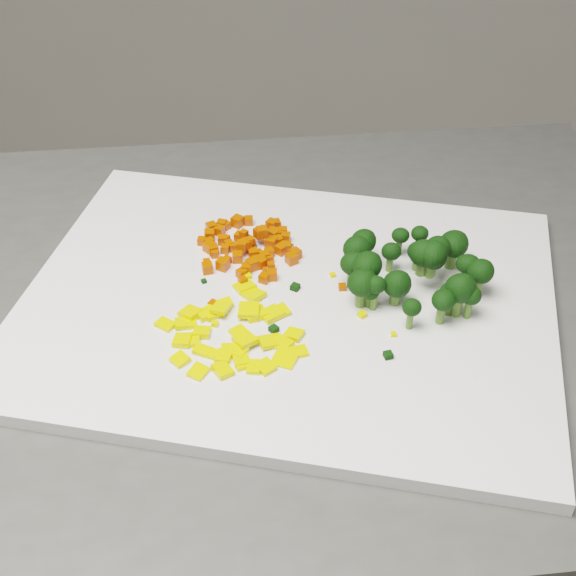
% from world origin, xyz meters
% --- Properties ---
extents(counter_block, '(1.03, 0.86, 0.90)m').
position_xyz_m(counter_block, '(0.09, 0.60, 0.45)').
color(counter_block, '#434341').
rests_on(counter_block, ground).
extents(cutting_board, '(0.49, 0.38, 0.01)m').
position_xyz_m(cutting_board, '(0.14, 0.59, 0.91)').
color(cutting_board, white).
rests_on(cutting_board, counter_block).
extents(carrot_pile, '(0.11, 0.11, 0.03)m').
position_xyz_m(carrot_pile, '(0.08, 0.65, 0.93)').
color(carrot_pile, '#BF3402').
rests_on(carrot_pile, cutting_board).
extents(pepper_pile, '(0.12, 0.12, 0.02)m').
position_xyz_m(pepper_pile, '(0.10, 0.54, 0.92)').
color(pepper_pile, yellow).
rests_on(pepper_pile, cutting_board).
extents(broccoli_pile, '(0.13, 0.13, 0.06)m').
position_xyz_m(broccoli_pile, '(0.25, 0.63, 0.94)').
color(broccoli_pile, black).
rests_on(broccoli_pile, cutting_board).
extents(carrot_cube_0, '(0.01, 0.01, 0.01)m').
position_xyz_m(carrot_cube_0, '(0.06, 0.67, 0.92)').
color(carrot_cube_0, '#BF3402').
rests_on(carrot_cube_0, carrot_pile).
extents(carrot_cube_1, '(0.01, 0.01, 0.01)m').
position_xyz_m(carrot_cube_1, '(0.04, 0.66, 0.92)').
color(carrot_cube_1, '#BF3402').
rests_on(carrot_cube_1, carrot_pile).
extents(carrot_cube_2, '(0.01, 0.01, 0.01)m').
position_xyz_m(carrot_cube_2, '(0.08, 0.66, 0.92)').
color(carrot_cube_2, '#BF3402').
rests_on(carrot_cube_2, carrot_pile).
extents(carrot_cube_3, '(0.01, 0.01, 0.01)m').
position_xyz_m(carrot_cube_3, '(0.10, 0.67, 0.93)').
color(carrot_cube_3, '#BF3402').
rests_on(carrot_cube_3, carrot_pile).
extents(carrot_cube_4, '(0.01, 0.01, 0.01)m').
position_xyz_m(carrot_cube_4, '(0.05, 0.68, 0.92)').
color(carrot_cube_4, '#BF3402').
rests_on(carrot_cube_4, carrot_pile).
extents(carrot_cube_5, '(0.01, 0.01, 0.01)m').
position_xyz_m(carrot_cube_5, '(0.12, 0.67, 0.92)').
color(carrot_cube_5, '#BF3402').
rests_on(carrot_cube_5, carrot_pile).
extents(carrot_cube_6, '(0.01, 0.01, 0.01)m').
position_xyz_m(carrot_cube_6, '(0.12, 0.68, 0.92)').
color(carrot_cube_6, '#BF3402').
rests_on(carrot_cube_6, carrot_pile).
extents(carrot_cube_7, '(0.01, 0.01, 0.01)m').
position_xyz_m(carrot_cube_7, '(0.09, 0.68, 0.92)').
color(carrot_cube_7, '#BF3402').
rests_on(carrot_cube_7, carrot_pile).
extents(carrot_cube_8, '(0.01, 0.01, 0.01)m').
position_xyz_m(carrot_cube_8, '(0.10, 0.70, 0.92)').
color(carrot_cube_8, '#BF3402').
rests_on(carrot_cube_8, carrot_pile).
extents(carrot_cube_9, '(0.01, 0.01, 0.01)m').
position_xyz_m(carrot_cube_9, '(0.11, 0.68, 0.92)').
color(carrot_cube_9, '#BF3402').
rests_on(carrot_cube_9, carrot_pile).
extents(carrot_cube_10, '(0.01, 0.01, 0.01)m').
position_xyz_m(carrot_cube_10, '(0.09, 0.65, 0.93)').
color(carrot_cube_10, '#BF3402').
rests_on(carrot_cube_10, carrot_pile).
extents(carrot_cube_11, '(0.01, 0.01, 0.01)m').
position_xyz_m(carrot_cube_11, '(0.10, 0.70, 0.92)').
color(carrot_cube_11, '#BF3402').
rests_on(carrot_cube_11, carrot_pile).
extents(carrot_cube_12, '(0.01, 0.01, 0.01)m').
position_xyz_m(carrot_cube_12, '(0.11, 0.65, 0.92)').
color(carrot_cube_12, '#BF3402').
rests_on(carrot_cube_12, carrot_pile).
extents(carrot_cube_13, '(0.01, 0.01, 0.01)m').
position_xyz_m(carrot_cube_13, '(0.04, 0.66, 0.92)').
color(carrot_cube_13, '#BF3402').
rests_on(carrot_cube_13, carrot_pile).
extents(carrot_cube_14, '(0.01, 0.01, 0.01)m').
position_xyz_m(carrot_cube_14, '(0.08, 0.64, 0.92)').
color(carrot_cube_14, '#BF3402').
rests_on(carrot_cube_14, carrot_pile).
extents(carrot_cube_15, '(0.01, 0.01, 0.01)m').
position_xyz_m(carrot_cube_15, '(0.09, 0.67, 0.92)').
color(carrot_cube_15, '#BF3402').
rests_on(carrot_cube_15, carrot_pile).
extents(carrot_cube_16, '(0.01, 0.01, 0.01)m').
position_xyz_m(carrot_cube_16, '(0.08, 0.65, 0.93)').
color(carrot_cube_16, '#BF3402').
rests_on(carrot_cube_16, carrot_pile).
extents(carrot_cube_17, '(0.01, 0.01, 0.01)m').
position_xyz_m(carrot_cube_17, '(0.05, 0.69, 0.92)').
color(carrot_cube_17, '#BF3402').
rests_on(carrot_cube_17, carrot_pile).
extents(carrot_cube_18, '(0.01, 0.01, 0.01)m').
position_xyz_m(carrot_cube_18, '(0.06, 0.65, 0.92)').
color(carrot_cube_18, '#BF3402').
rests_on(carrot_cube_18, carrot_pile).
extents(carrot_cube_19, '(0.01, 0.01, 0.01)m').
position_xyz_m(carrot_cube_19, '(0.09, 0.66, 0.92)').
color(carrot_cube_19, '#BF3402').
rests_on(carrot_cube_19, carrot_pile).
extents(carrot_cube_20, '(0.01, 0.01, 0.01)m').
position_xyz_m(carrot_cube_20, '(0.09, 0.62, 0.92)').
color(carrot_cube_20, '#BF3402').
rests_on(carrot_cube_20, carrot_pile).
extents(carrot_cube_21, '(0.01, 0.01, 0.01)m').
position_xyz_m(carrot_cube_21, '(0.13, 0.65, 0.92)').
color(carrot_cube_21, '#BF3402').
rests_on(carrot_cube_21, carrot_pile).
extents(carrot_cube_22, '(0.01, 0.01, 0.01)m').
position_xyz_m(carrot_cube_22, '(0.11, 0.63, 0.92)').
color(carrot_cube_22, '#BF3402').
rests_on(carrot_cube_22, carrot_pile).
extents(carrot_cube_23, '(0.01, 0.01, 0.01)m').
position_xyz_m(carrot_cube_23, '(0.09, 0.62, 0.92)').
color(carrot_cube_23, '#BF3402').
rests_on(carrot_cube_23, carrot_pile).
extents(carrot_cube_24, '(0.01, 0.01, 0.01)m').
position_xyz_m(carrot_cube_24, '(0.09, 0.65, 0.92)').
color(carrot_cube_24, '#BF3402').
rests_on(carrot_cube_24, carrot_pile).
extents(carrot_cube_25, '(0.01, 0.01, 0.01)m').
position_xyz_m(carrot_cube_25, '(0.08, 0.67, 0.92)').
color(carrot_cube_25, '#BF3402').
rests_on(carrot_cube_25, carrot_pile).
extents(carrot_cube_26, '(0.01, 0.01, 0.01)m').
position_xyz_m(carrot_cube_26, '(0.05, 0.69, 0.92)').
color(carrot_cube_26, '#BF3402').
rests_on(carrot_cube_26, carrot_pile).
extents(carrot_cube_27, '(0.01, 0.01, 0.01)m').
position_xyz_m(carrot_cube_27, '(0.10, 0.65, 0.92)').
color(carrot_cube_27, '#BF3402').
rests_on(carrot_cube_27, carrot_pile).
extents(carrot_cube_28, '(0.01, 0.01, 0.01)m').
position_xyz_m(carrot_cube_28, '(0.11, 0.68, 0.92)').
color(carrot_cube_28, '#BF3402').
rests_on(carrot_cube_28, carrot_pile).
extents(carrot_cube_29, '(0.01, 0.01, 0.01)m').
position_xyz_m(carrot_cube_29, '(0.12, 0.62, 0.92)').
color(carrot_cube_29, '#BF3402').
rests_on(carrot_cube_29, carrot_pile).
extents(carrot_cube_30, '(0.01, 0.01, 0.01)m').
position_xyz_m(carrot_cube_30, '(0.06, 0.66, 0.92)').
color(carrot_cube_30, '#BF3402').
rests_on(carrot_cube_30, carrot_pile).
extents(carrot_cube_31, '(0.01, 0.01, 0.01)m').
position_xyz_m(carrot_cube_31, '(0.10, 0.65, 0.92)').
color(carrot_cube_31, '#BF3402').
rests_on(carrot_cube_31, carrot_pile).
extents(carrot_cube_32, '(0.01, 0.01, 0.01)m').
position_xyz_m(carrot_cube_32, '(0.07, 0.62, 0.92)').
color(carrot_cube_32, '#BF3402').
rests_on(carrot_cube_32, carrot_pile).
extents(carrot_cube_33, '(0.01, 0.01, 0.01)m').
position_xyz_m(carrot_cube_33, '(0.10, 0.69, 0.92)').
color(carrot_cube_33, '#BF3402').
rests_on(carrot_cube_33, carrot_pile).
extents(carrot_cube_34, '(0.01, 0.01, 0.01)m').
position_xyz_m(carrot_cube_34, '(0.09, 0.69, 0.92)').
color(carrot_cube_34, '#BF3402').
rests_on(carrot_cube_34, carrot_pile).
extents(carrot_cube_35, '(0.01, 0.01, 0.01)m').
position_xyz_m(carrot_cube_35, '(0.11, 0.69, 0.92)').
color(carrot_cube_35, '#BF3402').
rests_on(carrot_cube_35, carrot_pile).
extents(carrot_cube_36, '(0.01, 0.01, 0.01)m').
position_xyz_m(carrot_cube_36, '(0.12, 0.66, 0.92)').
color(carrot_cube_36, '#BF3402').
rests_on(carrot_cube_36, carrot_pile).
extents(carrot_cube_37, '(0.01, 0.01, 0.01)m').
position_xyz_m(carrot_cube_37, '(0.10, 0.63, 0.92)').
color(carrot_cube_37, '#BF3402').
rests_on(carrot_cube_37, carrot_pile).
extents(carrot_cube_38, '(0.01, 0.01, 0.01)m').
position_xyz_m(carrot_cube_38, '(0.07, 0.67, 0.92)').
color(carrot_cube_38, '#BF3402').
rests_on(carrot_cube_38, carrot_pile).
extents(carrot_cube_39, '(0.01, 0.01, 0.01)m').
position_xyz_m(carrot_cube_39, '(0.04, 0.67, 0.92)').
color(carrot_cube_39, '#BF3402').
rests_on(carrot_cube_39, carrot_pile).
extents(carrot_cube_40, '(0.01, 0.01, 0.01)m').
position_xyz_m(carrot_cube_40, '(0.07, 0.63, 0.92)').
color(carrot_cube_40, '#BF3402').
rests_on(carrot_cube_40, carrot_pile).
extents(carrot_cube_41, '(0.01, 0.01, 0.01)m').
position_xyz_m(carrot_cube_41, '(0.09, 0.66, 0.93)').
color(carrot_cube_41, '#BF3402').
rests_on(carrot_cube_41, carrot_pile).
extents(carrot_cube_42, '(0.01, 0.01, 0.01)m').
position_xyz_m(carrot_cube_42, '(0.07, 0.70, 0.92)').
color(carrot_cube_42, '#BF3402').
rests_on(carrot_cube_42, carrot_pile).
extents(carrot_cube_43, '(0.01, 0.01, 0.01)m').
position_xyz_m(carrot_cube_43, '(0.07, 0.66, 0.92)').
color(carrot_cube_43, '#BF3402').
rests_on(carrot_cube_43, carrot_pile).
extents(carrot_cube_44, '(0.01, 0.01, 0.01)m').
position_xyz_m(carrot_cube_44, '(0.05, 0.65, 0.92)').
color(carrot_cube_44, '#BF3402').
rests_on(carrot_cube_44, carrot_pile).
extents(carrot_cube_45, '(0.01, 0.01, 0.01)m').
position_xyz_m(carrot_cube_45, '(0.11, 0.67, 0.92)').
color(carrot_cube_45, '#BF3402').
rests_on(carrot_cube_45, carrot_pile).
extents(carrot_cube_46, '(0.01, 0.01, 0.01)m').
position_xyz_m(carrot_cube_46, '(0.05, 0.64, 0.92)').
color(carrot_cube_46, '#BF3402').
rests_on(carrot_cube_46, carrot_pile).
extents(carrot_cube_47, '(0.01, 0.01, 0.01)m').
position_xyz_m(carrot_cube_47, '(0.11, 0.61, 0.92)').
color(carrot_cube_47, '#BF3402').
rests_on(carrot_cube_47, carrot_pile).
extents(carrot_cube_48, '(0.01, 0.01, 0.01)m').
position_xyz_m(carrot_cube_48, '(0.05, 0.63, 0.92)').
color(carrot_cube_48, '#BF3402').
rests_on(carrot_cube_48, carrot_pile).
extents(carrot_cube_49, '(0.01, 0.01, 0.01)m').
position_xyz_m(carrot_cube_49, '(0.05, 0.65, 0.92)').
color(carrot_cube_49, '#BF3402').
rests_on(carrot_cube_49, carrot_pile).
extents(carrot_cube_50, '(0.01, 0.01, 0.01)m').
position_xyz_m(carrot_cube_50, '(0.09, 0.66, 0.92)').
color(carrot_cube_50, '#BF3402').
rests_on(carrot_cube_50, carrot_pile).
extents(carrot_cube_51, '(0.01, 0.01, 0.01)m').
position_xyz_m(carrot_cube_51, '(0.08, 0.65, 0.93)').
color(carrot_cube_51, '#BF3402').
rests_on(carrot_cube_51, carrot_pile).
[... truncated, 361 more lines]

